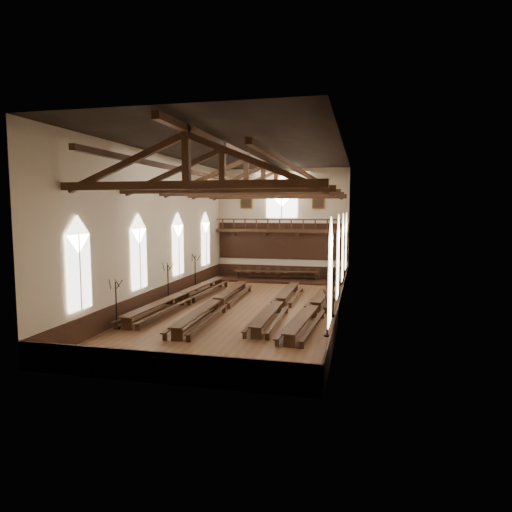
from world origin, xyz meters
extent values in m
plane|color=brown|center=(0.00, 0.00, 0.00)|extent=(26.00, 26.00, 0.00)
plane|color=#C0AB91|center=(0.00, 13.00, 5.00)|extent=(12.00, 0.00, 12.00)
plane|color=#C0AB91|center=(0.00, -13.00, 5.00)|extent=(12.00, 0.00, 12.00)
plane|color=#C0AB91|center=(-6.00, 0.00, 5.00)|extent=(0.00, 26.00, 26.00)
plane|color=#C0AB91|center=(6.00, 0.00, 5.00)|extent=(0.00, 26.00, 26.00)
plane|color=black|center=(0.00, 0.00, 10.00)|extent=(26.00, 26.00, 0.00)
cube|color=black|center=(0.00, 12.96, 0.60)|extent=(11.90, 0.08, 1.20)
cube|color=black|center=(0.00, -12.96, 0.60)|extent=(11.90, 0.08, 1.20)
cube|color=black|center=(-5.96, 0.00, 0.60)|extent=(0.08, 25.90, 1.20)
cube|color=black|center=(5.96, 0.00, 0.60)|extent=(0.08, 25.90, 1.20)
cube|color=white|center=(-5.90, -9.00, 3.40)|extent=(0.05, 1.80, 3.60)
cube|color=white|center=(-5.90, -9.00, 5.20)|extent=(0.05, 1.80, 1.80)
cylinder|color=#C0AB91|center=(-5.86, -9.00, 3.40)|extent=(0.08, 0.08, 3.60)
cube|color=white|center=(-5.90, -3.00, 3.40)|extent=(0.05, 1.80, 3.60)
cube|color=white|center=(-5.90, -3.00, 5.20)|extent=(0.05, 1.80, 1.80)
cylinder|color=#C0AB91|center=(-5.86, -3.00, 3.40)|extent=(0.08, 0.08, 3.60)
cube|color=white|center=(-5.90, 3.00, 3.40)|extent=(0.05, 1.80, 3.60)
cube|color=white|center=(-5.90, 3.00, 5.20)|extent=(0.05, 1.80, 1.80)
cylinder|color=#C0AB91|center=(-5.86, 3.00, 3.40)|extent=(0.08, 0.08, 3.60)
cube|color=white|center=(-5.90, 9.00, 3.40)|extent=(0.05, 1.80, 3.60)
cube|color=white|center=(-5.90, 9.00, 5.20)|extent=(0.05, 1.80, 1.80)
cylinder|color=#C0AB91|center=(-5.86, 9.00, 3.40)|extent=(0.08, 0.08, 3.60)
cube|color=white|center=(5.90, -9.00, 3.40)|extent=(0.05, 1.80, 3.60)
cube|color=white|center=(5.90, -9.00, 5.20)|extent=(0.05, 1.80, 1.80)
cylinder|color=#C0AB91|center=(5.86, -9.00, 3.40)|extent=(0.08, 0.08, 3.60)
cube|color=white|center=(5.90, -3.00, 3.40)|extent=(0.05, 1.80, 3.60)
cube|color=white|center=(5.90, -3.00, 5.20)|extent=(0.05, 1.80, 1.80)
cylinder|color=#C0AB91|center=(5.86, -3.00, 3.40)|extent=(0.08, 0.08, 3.60)
cube|color=white|center=(5.90, 3.00, 3.40)|extent=(0.05, 1.80, 3.60)
cube|color=white|center=(5.90, 3.00, 5.20)|extent=(0.05, 1.80, 1.80)
cylinder|color=#C0AB91|center=(5.86, 3.00, 3.40)|extent=(0.08, 0.08, 3.60)
cube|color=white|center=(5.90, 9.00, 3.40)|extent=(0.05, 1.80, 3.60)
cube|color=white|center=(5.90, 9.00, 5.20)|extent=(0.05, 1.80, 1.80)
cylinder|color=#C0AB91|center=(5.86, 9.00, 3.40)|extent=(0.08, 0.08, 3.60)
cube|color=white|center=(0.00, 12.90, 6.80)|extent=(2.80, 0.05, 2.40)
cube|color=white|center=(0.00, 12.90, 8.00)|extent=(2.80, 0.05, 2.80)
cylinder|color=#C0AB91|center=(0.00, 12.86, 6.80)|extent=(0.10, 0.10, 2.40)
cube|color=#391E12|center=(0.00, 12.35, 4.40)|extent=(11.80, 1.20, 0.20)
cube|color=black|center=(0.00, 12.94, 3.45)|extent=(11.80, 0.10, 3.30)
cube|color=#391E12|center=(0.00, 11.81, 5.45)|extent=(11.60, 0.12, 0.10)
cube|color=#391E12|center=(0.00, 11.81, 4.55)|extent=(11.60, 0.12, 0.10)
cube|color=#391E12|center=(-4.50, 12.75, 4.15)|extent=(0.35, 0.40, 0.50)
cube|color=#391E12|center=(-1.50, 12.75, 4.15)|extent=(0.35, 0.40, 0.50)
cube|color=#391E12|center=(1.50, 12.75, 4.15)|extent=(0.35, 0.40, 0.50)
cube|color=#391E12|center=(4.50, 12.75, 4.15)|extent=(0.35, 0.40, 0.50)
cube|color=brown|center=(-3.30, 12.91, 7.10)|extent=(1.15, 0.06, 1.45)
cube|color=black|center=(-3.30, 12.87, 7.10)|extent=(0.95, 0.04, 1.25)
cube|color=brown|center=(3.30, 12.91, 7.10)|extent=(1.15, 0.06, 1.45)
cube|color=black|center=(3.30, 12.87, 7.10)|extent=(0.95, 0.04, 1.25)
cube|color=#391E12|center=(0.00, -10.00, 7.40)|extent=(11.70, 0.35, 0.35)
cube|color=#391E12|center=(0.00, -10.00, 8.70)|extent=(0.30, 0.30, 2.40)
cube|color=#391E12|center=(-2.88, -10.00, 8.30)|extent=(5.44, 0.26, 2.40)
cube|color=#391E12|center=(2.88, -10.00, 8.30)|extent=(5.44, 0.26, 2.40)
cube|color=#391E12|center=(0.00, -5.00, 7.40)|extent=(11.70, 0.35, 0.35)
cube|color=#391E12|center=(0.00, -5.00, 8.70)|extent=(0.30, 0.30, 2.40)
cube|color=#391E12|center=(-2.88, -5.00, 8.30)|extent=(5.44, 0.26, 2.40)
cube|color=#391E12|center=(2.88, -5.00, 8.30)|extent=(5.44, 0.26, 2.40)
cube|color=#391E12|center=(0.00, 0.00, 7.40)|extent=(11.70, 0.35, 0.35)
cube|color=#391E12|center=(0.00, 0.00, 8.70)|extent=(0.30, 0.30, 2.40)
cube|color=#391E12|center=(-2.88, 0.00, 8.30)|extent=(5.44, 0.26, 2.40)
cube|color=#391E12|center=(2.88, 0.00, 8.30)|extent=(5.44, 0.26, 2.40)
cube|color=#391E12|center=(0.00, 5.00, 7.40)|extent=(11.70, 0.35, 0.35)
cube|color=#391E12|center=(0.00, 5.00, 8.70)|extent=(0.30, 0.30, 2.40)
cube|color=#391E12|center=(-2.88, 5.00, 8.30)|extent=(5.44, 0.26, 2.40)
cube|color=#391E12|center=(2.88, 5.00, 8.30)|extent=(5.44, 0.26, 2.40)
cube|color=#391E12|center=(0.00, 10.00, 7.40)|extent=(11.70, 0.35, 0.35)
cube|color=#391E12|center=(0.00, 10.00, 8.70)|extent=(0.30, 0.30, 2.40)
cube|color=#391E12|center=(-2.88, 10.00, 8.30)|extent=(5.44, 0.26, 2.40)
cube|color=#391E12|center=(2.88, 10.00, 8.30)|extent=(5.44, 0.26, 2.40)
cube|color=#391E12|center=(-3.36, 0.00, 8.70)|extent=(0.25, 25.70, 0.25)
cube|color=#391E12|center=(3.36, 0.00, 8.70)|extent=(0.25, 25.70, 0.25)
cube|color=#391E12|center=(0.00, 0.00, 9.70)|extent=(0.30, 25.70, 0.30)
cube|color=#391E12|center=(-4.58, -3.26, 0.74)|extent=(1.03, 7.30, 0.08)
cube|color=#391E12|center=(-4.58, -6.53, 0.35)|extent=(0.62, 0.11, 0.70)
cube|color=#391E12|center=(-4.58, 0.02, 0.35)|extent=(0.62, 0.11, 0.70)
cube|color=#391E12|center=(-4.58, -3.26, 0.26)|extent=(0.36, 6.44, 0.08)
cube|color=#391E12|center=(-5.22, -3.23, 0.44)|extent=(0.60, 7.28, 0.06)
cube|color=#391E12|center=(-5.22, -6.55, 0.20)|extent=(0.24, 0.08, 0.41)
cube|color=#391E12|center=(-5.22, 0.09, 0.20)|extent=(0.24, 0.08, 0.41)
cube|color=#391E12|center=(-3.93, -3.28, 0.44)|extent=(0.60, 7.28, 0.06)
cube|color=#391E12|center=(-3.93, -6.61, 0.20)|extent=(0.24, 0.08, 0.41)
cube|color=#391E12|center=(-3.93, 0.04, 0.20)|extent=(0.24, 0.08, 0.41)
cube|color=#391E12|center=(-4.58, 4.14, 0.74)|extent=(1.03, 7.30, 0.08)
cube|color=#391E12|center=(-4.58, 0.87, 0.35)|extent=(0.62, 0.11, 0.70)
cube|color=#391E12|center=(-4.58, 7.42, 0.35)|extent=(0.62, 0.11, 0.70)
cube|color=#391E12|center=(-4.58, 4.14, 0.26)|extent=(0.36, 6.44, 0.08)
cube|color=#391E12|center=(-5.22, 4.17, 0.44)|extent=(0.60, 7.28, 0.06)
cube|color=#391E12|center=(-5.22, 0.85, 0.20)|extent=(0.24, 0.08, 0.41)
cube|color=#391E12|center=(-5.22, 7.49, 0.20)|extent=(0.24, 0.08, 0.41)
cube|color=#391E12|center=(-3.93, 4.12, 0.44)|extent=(0.60, 7.28, 0.06)
cube|color=#391E12|center=(-3.93, 0.79, 0.20)|extent=(0.24, 0.08, 0.41)
cube|color=#391E12|center=(-3.93, 7.44, 0.20)|extent=(0.24, 0.08, 0.41)
cube|color=#391E12|center=(-1.70, -4.67, 0.70)|extent=(0.88, 6.92, 0.08)
cube|color=#391E12|center=(-1.70, -7.78, 0.33)|extent=(0.59, 0.09, 0.66)
cube|color=#391E12|center=(-1.70, -1.57, 0.33)|extent=(0.59, 0.09, 0.66)
cube|color=#391E12|center=(-1.70, -4.67, 0.25)|extent=(0.24, 6.11, 0.08)
cube|color=#391E12|center=(-2.32, -4.69, 0.41)|extent=(0.46, 6.91, 0.06)
cube|color=#391E12|center=(-2.32, -7.84, 0.19)|extent=(0.22, 0.07, 0.38)
cube|color=#391E12|center=(-2.32, -1.54, 0.19)|extent=(0.22, 0.07, 0.38)
cube|color=#391E12|center=(-1.09, -4.66, 0.41)|extent=(0.46, 6.91, 0.06)
cube|color=#391E12|center=(-1.09, -7.81, 0.19)|extent=(0.22, 0.07, 0.38)
cube|color=#391E12|center=(-1.09, -1.50, 0.19)|extent=(0.22, 0.07, 0.38)
cube|color=#391E12|center=(-1.70, 2.73, 0.70)|extent=(0.88, 6.92, 0.08)
cube|color=#391E12|center=(-1.70, -0.38, 0.33)|extent=(0.59, 0.09, 0.66)
cube|color=#391E12|center=(-1.70, 5.83, 0.33)|extent=(0.59, 0.09, 0.66)
cube|color=#391E12|center=(-1.70, 2.73, 0.25)|extent=(0.24, 6.11, 0.08)
cube|color=#391E12|center=(-2.32, 2.71, 0.41)|extent=(0.46, 6.91, 0.06)
cube|color=#391E12|center=(-2.32, -0.44, 0.19)|extent=(0.22, 0.07, 0.38)
cube|color=#391E12|center=(-2.32, 5.86, 0.19)|extent=(0.22, 0.07, 0.38)
cube|color=#391E12|center=(-1.09, 2.74, 0.41)|extent=(0.46, 6.91, 0.06)
cube|color=#391E12|center=(-1.09, -0.41, 0.19)|extent=(0.22, 0.07, 0.38)
cube|color=#391E12|center=(-1.09, 5.90, 0.19)|extent=(0.22, 0.07, 0.38)
cube|color=#391E12|center=(2.15, -3.73, 0.65)|extent=(0.66, 6.41, 0.07)
cube|color=#391E12|center=(2.15, -6.61, 0.31)|extent=(0.55, 0.08, 0.61)
cube|color=#391E12|center=(2.15, -0.84, 0.31)|extent=(0.55, 0.08, 0.61)
cube|color=#391E12|center=(2.15, -3.73, 0.23)|extent=(0.09, 5.68, 0.07)
cube|color=#391E12|center=(1.58, -3.73, 0.38)|extent=(0.28, 6.41, 0.05)
cube|color=#391E12|center=(1.58, -6.66, 0.18)|extent=(0.21, 0.06, 0.36)
cube|color=#391E12|center=(1.58, -0.80, 0.18)|extent=(0.21, 0.06, 0.36)
cube|color=#391E12|center=(2.72, -3.72, 0.38)|extent=(0.28, 6.41, 0.05)
cube|color=#391E12|center=(2.72, -6.66, 0.18)|extent=(0.21, 0.06, 0.36)
cube|color=#391E12|center=(2.72, -0.79, 0.18)|extent=(0.21, 0.06, 0.36)
cube|color=#391E12|center=(2.15, 3.67, 0.65)|extent=(0.66, 6.41, 0.07)
cube|color=#391E12|center=(2.15, 0.79, 0.31)|extent=(0.55, 0.08, 0.61)
cube|color=#391E12|center=(2.15, 6.56, 0.31)|extent=(0.55, 0.08, 0.61)
cube|color=#391E12|center=(2.15, 3.67, 0.23)|extent=(0.09, 5.68, 0.07)
cube|color=#391E12|center=(1.58, 3.67, 0.38)|extent=(0.28, 6.41, 0.05)
cube|color=#391E12|center=(1.58, 0.74, 0.18)|extent=(0.21, 0.06, 0.36)
cube|color=#391E12|center=(1.58, 6.60, 0.18)|extent=(0.21, 0.06, 0.36)
cube|color=#391E12|center=(2.72, 3.68, 0.38)|extent=(0.28, 6.41, 0.05)
cube|color=#391E12|center=(2.72, 0.74, 0.18)|extent=(0.21, 0.06, 0.36)
cube|color=#391E12|center=(2.72, 6.61, 0.18)|extent=(0.21, 0.06, 0.36)
cube|color=#391E12|center=(4.47, -4.58, 0.67)|extent=(1.12, 6.65, 0.08)
cube|color=#391E12|center=(4.47, -7.56, 0.32)|extent=(0.57, 0.11, 0.63)
cube|color=#391E12|center=(4.47, -1.60, 0.32)|extent=(0.57, 0.11, 0.63)
cube|color=#391E12|center=(4.47, -4.58, 0.24)|extent=(0.48, 5.85, 0.08)
cube|color=#391E12|center=(3.88, -4.54, 0.40)|extent=(0.72, 6.62, 0.06)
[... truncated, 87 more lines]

